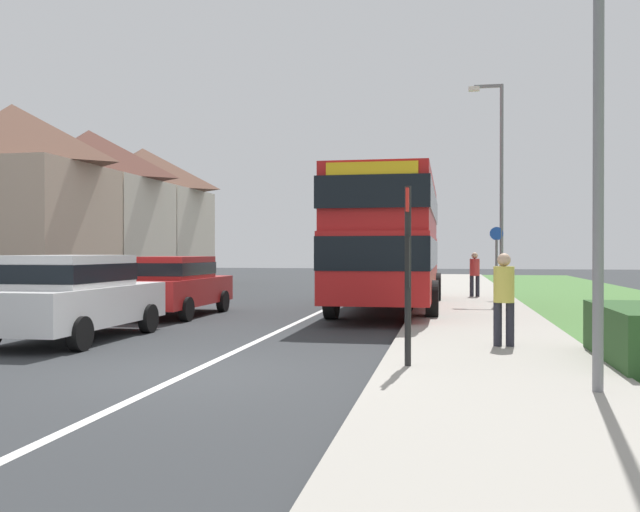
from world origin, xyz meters
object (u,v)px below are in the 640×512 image
object	(u,v)px
double_decker_bus	(390,236)
street_lamp_near	(589,5)
bus_stop_sign	(408,263)
street_lamp_mid	(498,177)
parked_car_red	(174,283)
cycle_route_sign	(497,260)
parked_car_white	(73,293)
pedestrian_walking_away	(475,272)
pedestrian_at_stop	(504,295)

from	to	relation	value
double_decker_bus	street_lamp_near	bearing A→B (deg)	-74.53
bus_stop_sign	street_lamp_mid	world-z (taller)	street_lamp_mid
parked_car_red	cycle_route_sign	xyz separation A→B (m)	(8.68, 6.46, 0.56)
bus_stop_sign	cycle_route_sign	bearing A→B (deg)	81.31
cycle_route_sign	street_lamp_mid	world-z (taller)	street_lamp_mid
bus_stop_sign	street_lamp_near	distance (m)	3.86
street_lamp_near	parked_car_white	bearing A→B (deg)	156.06
pedestrian_walking_away	pedestrian_at_stop	bearing A→B (deg)	-90.03
double_decker_bus	cycle_route_sign	bearing A→B (deg)	49.85
bus_stop_sign	double_decker_bus	bearing A→B (deg)	96.09
street_lamp_near	bus_stop_sign	bearing A→B (deg)	146.95
pedestrian_at_stop	pedestrian_walking_away	xyz separation A→B (m)	(0.01, 12.90, 0.00)
double_decker_bus	cycle_route_sign	world-z (taller)	double_decker_bus
double_decker_bus	street_lamp_mid	size ratio (longest dim) A/B	1.36
parked_car_white	bus_stop_sign	xyz separation A→B (m)	(6.48, -2.44, 0.64)
double_decker_bus	parked_car_red	world-z (taller)	double_decker_bus
double_decker_bus	cycle_route_sign	xyz separation A→B (m)	(3.22, 3.81, -0.71)
parked_car_red	pedestrian_walking_away	bearing A→B (deg)	43.71
parked_car_white	bus_stop_sign	world-z (taller)	bus_stop_sign
parked_car_white	street_lamp_mid	size ratio (longest dim) A/B	0.60
double_decker_bus	pedestrian_at_stop	distance (m)	8.37
double_decker_bus	pedestrian_at_stop	xyz separation A→B (m)	(2.54, -7.89, -1.17)
pedestrian_at_stop	pedestrian_walking_away	bearing A→B (deg)	89.97
street_lamp_near	pedestrian_at_stop	bearing A→B (deg)	100.07
double_decker_bus	street_lamp_mid	bearing A→B (deg)	49.67
parked_car_red	pedestrian_walking_away	world-z (taller)	pedestrian_walking_away
double_decker_bus	bus_stop_sign	size ratio (longest dim) A/B	3.80
double_decker_bus	parked_car_white	distance (m)	9.49
parked_car_red	pedestrian_walking_away	distance (m)	11.08
parked_car_white	street_lamp_near	bearing A→B (deg)	-23.94
double_decker_bus	cycle_route_sign	size ratio (longest dim) A/B	3.93
double_decker_bus	parked_car_red	bearing A→B (deg)	-154.10
double_decker_bus	pedestrian_walking_away	world-z (taller)	double_decker_bus
double_decker_bus	cycle_route_sign	distance (m)	5.04
street_lamp_mid	pedestrian_at_stop	bearing A→B (deg)	-93.55
cycle_route_sign	street_lamp_near	world-z (taller)	street_lamp_near
street_lamp_near	street_lamp_mid	world-z (taller)	street_lamp_near
parked_car_red	parked_car_white	bearing A→B (deg)	-89.34
parked_car_white	cycle_route_sign	world-z (taller)	cycle_route_sign
pedestrian_walking_away	street_lamp_near	xyz separation A→B (m)	(0.64, -16.52, 3.49)
pedestrian_walking_away	parked_car_red	bearing A→B (deg)	-136.29
double_decker_bus	street_lamp_mid	xyz separation A→B (m)	(3.27, 3.85, 2.04)
pedestrian_walking_away	cycle_route_sign	xyz separation A→B (m)	(0.67, -1.19, 0.45)
parked_car_red	street_lamp_mid	world-z (taller)	street_lamp_mid
cycle_route_sign	street_lamp_mid	distance (m)	2.75
double_decker_bus	street_lamp_near	size ratio (longest dim) A/B	1.26
parked_car_red	double_decker_bus	bearing A→B (deg)	25.90
parked_car_red	pedestrian_at_stop	xyz separation A→B (m)	(8.00, -5.24, 0.11)
parked_car_white	street_lamp_near	size ratio (longest dim) A/B	0.56
parked_car_white	bus_stop_sign	distance (m)	6.96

